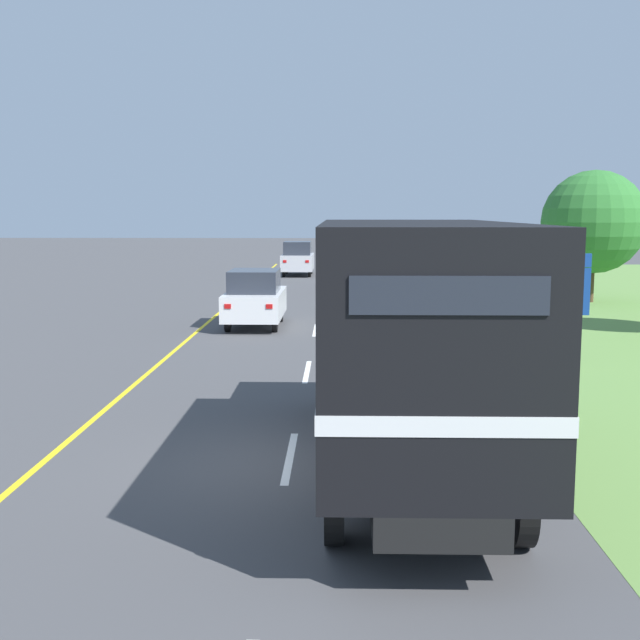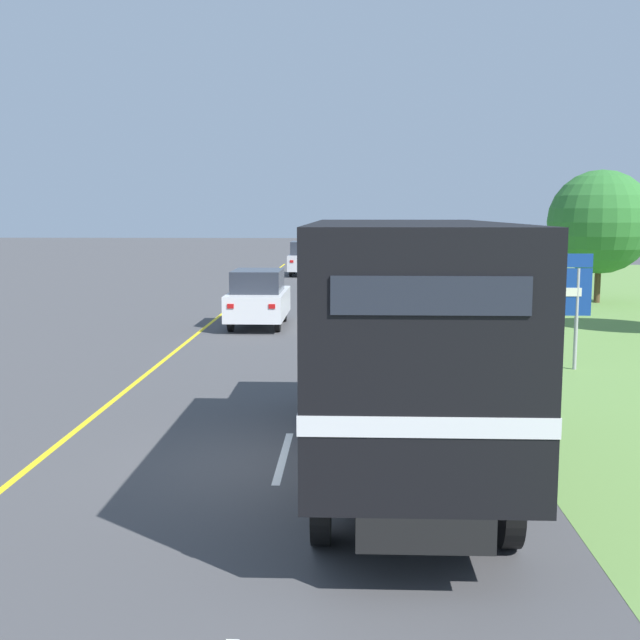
{
  "view_description": "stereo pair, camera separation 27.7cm",
  "coord_description": "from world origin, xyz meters",
  "px_view_note": "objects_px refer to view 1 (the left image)",
  "views": [
    {
      "loc": [
        0.75,
        -11.5,
        3.75
      ],
      "look_at": [
        0.3,
        7.2,
        1.2
      ],
      "focal_mm": 45.0,
      "sensor_mm": 36.0,
      "label": 1
    },
    {
      "loc": [
        1.03,
        -11.49,
        3.75
      ],
      "look_at": [
        0.3,
        7.2,
        1.2
      ],
      "focal_mm": 45.0,
      "sensor_mm": 36.0,
      "label": 2
    }
  ],
  "objects_px": {
    "highway_sign": "(546,295)",
    "delineator_post": "(513,386)",
    "horse_trailer_truck": "(410,335)",
    "lead_car_white": "(255,298)",
    "lead_car_white_ahead": "(364,274)",
    "roadside_tree_mid": "(594,222)",
    "lead_car_silver_ahead": "(298,258)"
  },
  "relations": [
    {
      "from": "delineator_post",
      "to": "lead_car_white",
      "type": "bearing_deg",
      "value": 118.43
    },
    {
      "from": "lead_car_white_ahead",
      "to": "horse_trailer_truck",
      "type": "bearing_deg",
      "value": -90.29
    },
    {
      "from": "delineator_post",
      "to": "roadside_tree_mid",
      "type": "bearing_deg",
      "value": 68.86
    },
    {
      "from": "lead_car_white_ahead",
      "to": "delineator_post",
      "type": "relative_size",
      "value": 4.18
    },
    {
      "from": "lead_car_white",
      "to": "highway_sign",
      "type": "relative_size",
      "value": 1.4
    },
    {
      "from": "lead_car_white_ahead",
      "to": "delineator_post",
      "type": "distance_m",
      "value": 21.83
    },
    {
      "from": "lead_car_white",
      "to": "roadside_tree_mid",
      "type": "bearing_deg",
      "value": 29.36
    },
    {
      "from": "lead_car_white_ahead",
      "to": "delineator_post",
      "type": "bearing_deg",
      "value": -84.4
    },
    {
      "from": "highway_sign",
      "to": "delineator_post",
      "type": "distance_m",
      "value": 4.72
    },
    {
      "from": "lead_car_white",
      "to": "roadside_tree_mid",
      "type": "distance_m",
      "value": 15.27
    },
    {
      "from": "lead_car_white_ahead",
      "to": "highway_sign",
      "type": "xyz_separation_m",
      "value": [
        3.78,
        -17.48,
        0.88
      ]
    },
    {
      "from": "lead_car_silver_ahead",
      "to": "highway_sign",
      "type": "bearing_deg",
      "value": -75.22
    },
    {
      "from": "horse_trailer_truck",
      "to": "delineator_post",
      "type": "height_order",
      "value": "horse_trailer_truck"
    },
    {
      "from": "lead_car_white_ahead",
      "to": "roadside_tree_mid",
      "type": "xyz_separation_m",
      "value": [
        9.28,
        -3.24,
        2.39
      ]
    },
    {
      "from": "roadside_tree_mid",
      "to": "lead_car_white_ahead",
      "type": "bearing_deg",
      "value": 160.76
    },
    {
      "from": "highway_sign",
      "to": "lead_car_silver_ahead",
      "type": "bearing_deg",
      "value": 104.78
    },
    {
      "from": "highway_sign",
      "to": "delineator_post",
      "type": "height_order",
      "value": "highway_sign"
    },
    {
      "from": "horse_trailer_truck",
      "to": "delineator_post",
      "type": "distance_m",
      "value": 4.48
    },
    {
      "from": "lead_car_silver_ahead",
      "to": "horse_trailer_truck",
      "type": "bearing_deg",
      "value": -84.49
    },
    {
      "from": "roadside_tree_mid",
      "to": "horse_trailer_truck",
      "type": "bearing_deg",
      "value": -113.11
    },
    {
      "from": "lead_car_silver_ahead",
      "to": "highway_sign",
      "type": "height_order",
      "value": "highway_sign"
    },
    {
      "from": "lead_car_silver_ahead",
      "to": "highway_sign",
      "type": "xyz_separation_m",
      "value": [
        7.34,
        -27.82,
        0.79
      ]
    },
    {
      "from": "lead_car_silver_ahead",
      "to": "lead_car_white_ahead",
      "type": "bearing_deg",
      "value": -70.98
    },
    {
      "from": "horse_trailer_truck",
      "to": "lead_car_white_ahead",
      "type": "xyz_separation_m",
      "value": [
        0.13,
        25.28,
        -1.11
      ]
    },
    {
      "from": "highway_sign",
      "to": "roadside_tree_mid",
      "type": "height_order",
      "value": "roadside_tree_mid"
    },
    {
      "from": "horse_trailer_truck",
      "to": "roadside_tree_mid",
      "type": "distance_m",
      "value": 24.0
    },
    {
      "from": "lead_car_silver_ahead",
      "to": "roadside_tree_mid",
      "type": "height_order",
      "value": "roadside_tree_mid"
    },
    {
      "from": "lead_car_white",
      "to": "roadside_tree_mid",
      "type": "height_order",
      "value": "roadside_tree_mid"
    },
    {
      "from": "lead_car_white_ahead",
      "to": "lead_car_silver_ahead",
      "type": "distance_m",
      "value": 10.93
    },
    {
      "from": "lead_car_white_ahead",
      "to": "roadside_tree_mid",
      "type": "relative_size",
      "value": 0.73
    },
    {
      "from": "lead_car_silver_ahead",
      "to": "roadside_tree_mid",
      "type": "xyz_separation_m",
      "value": [
        12.84,
        -13.57,
        2.31
      ]
    },
    {
      "from": "highway_sign",
      "to": "lead_car_white_ahead",
      "type": "bearing_deg",
      "value": 102.19
    }
  ]
}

